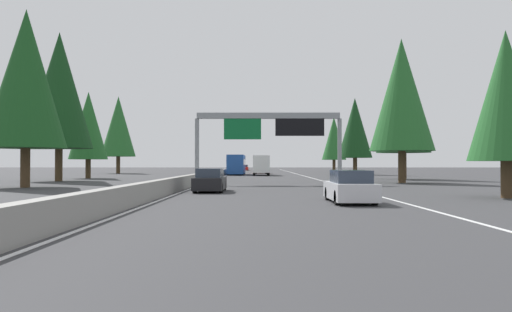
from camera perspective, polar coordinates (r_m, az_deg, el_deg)
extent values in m
plane|color=#38383A|center=(63.13, -4.28, -2.50)|extent=(320.00, 320.00, 0.00)
cube|color=gray|center=(83.09, -3.39, -1.81)|extent=(180.00, 0.56, 0.90)
cube|color=silver|center=(73.22, 5.38, -2.27)|extent=(160.00, 0.16, 0.01)
cube|color=silver|center=(73.09, -3.46, -2.28)|extent=(160.00, 0.16, 0.01)
cylinder|color=gray|center=(42.11, -6.96, 0.55)|extent=(0.36, 0.36, 5.65)
cylinder|color=gray|center=(42.36, 9.81, 0.55)|extent=(0.36, 0.36, 5.65)
cube|color=gray|center=(41.98, 1.45, 4.75)|extent=(0.50, 12.32, 0.50)
cube|color=#0C602D|center=(41.75, -1.60, 3.27)|extent=(0.12, 3.20, 1.90)
cube|color=black|center=(41.89, 5.17, 3.40)|extent=(0.16, 4.20, 1.50)
cube|color=silver|center=(22.44, 10.97, -4.05)|extent=(4.40, 1.80, 0.76)
cube|color=#2D3847|center=(22.20, 11.07, -2.37)|extent=(2.46, 1.51, 0.56)
cylinder|color=black|center=(23.71, 8.46, -4.39)|extent=(0.64, 0.22, 0.64)
cylinder|color=black|center=(23.99, 12.20, -4.34)|extent=(0.64, 0.22, 0.64)
cylinder|color=black|center=(20.93, 9.56, -4.85)|extent=(0.64, 0.22, 0.64)
cylinder|color=black|center=(21.24, 13.78, -4.78)|extent=(0.64, 0.22, 0.64)
cube|color=black|center=(30.67, -5.42, -3.21)|extent=(4.40, 1.80, 0.76)
cube|color=#2D3847|center=(30.43, -5.46, -1.98)|extent=(2.46, 1.51, 0.56)
cylinder|color=black|center=(32.16, -6.57, -3.47)|extent=(0.64, 0.22, 0.64)
cylinder|color=black|center=(32.01, -3.76, -3.49)|extent=(0.64, 0.22, 0.64)
cylinder|color=black|center=(29.37, -7.23, -3.72)|extent=(0.64, 0.22, 0.64)
cylinder|color=black|center=(29.21, -4.15, -3.74)|extent=(0.64, 0.22, 0.64)
cube|color=white|center=(72.11, 0.62, -0.95)|extent=(6.12, 2.40, 2.50)
cube|color=white|center=(76.36, 0.60, -1.18)|extent=(2.38, 2.30, 1.90)
cylinder|color=black|center=(76.21, -0.20, -1.89)|extent=(0.90, 0.28, 0.90)
cylinder|color=black|center=(76.22, 1.40, -1.89)|extent=(0.90, 0.28, 0.90)
cylinder|color=black|center=(70.43, -0.24, -1.97)|extent=(0.90, 0.28, 0.90)
cylinder|color=black|center=(70.44, 1.49, -1.97)|extent=(0.90, 0.28, 0.90)
cube|color=red|center=(85.29, 0.59, -1.44)|extent=(5.00, 1.95, 1.44)
cube|color=#2D3847|center=(82.98, 0.60, -1.28)|extent=(0.08, 1.48, 0.56)
cylinder|color=black|center=(86.99, 0.02, -1.83)|extent=(0.70, 0.24, 0.70)
cylinder|color=black|center=(87.00, 1.15, -1.83)|extent=(0.70, 0.24, 0.70)
cylinder|color=black|center=(83.59, 0.01, -1.87)|extent=(0.70, 0.24, 0.70)
cylinder|color=black|center=(83.60, 1.18, -1.87)|extent=(0.70, 0.24, 0.70)
cube|color=#1E4793|center=(76.92, -2.30, -0.99)|extent=(11.50, 2.50, 2.90)
cube|color=#2D3847|center=(76.92, -2.30, -0.72)|extent=(11.04, 2.55, 0.84)
cylinder|color=black|center=(81.00, -2.95, -1.80)|extent=(1.00, 0.30, 1.00)
cylinder|color=black|center=(80.91, -1.39, -1.80)|extent=(1.00, 0.30, 1.00)
cylinder|color=black|center=(72.97, -3.30, -1.89)|extent=(1.00, 0.30, 1.00)
cylinder|color=black|center=(72.86, -1.58, -1.90)|extent=(1.00, 0.30, 1.00)
cube|color=red|center=(122.56, -1.33, -1.48)|extent=(4.40, 1.80, 0.76)
cube|color=#2D3847|center=(122.34, -1.33, -1.17)|extent=(2.46, 1.51, 0.56)
cylinder|color=black|center=(124.00, -1.68, -1.57)|extent=(0.64, 0.22, 0.64)
cylinder|color=black|center=(123.95, -0.95, -1.57)|extent=(0.64, 0.22, 0.64)
cylinder|color=black|center=(121.18, -1.72, -1.58)|extent=(0.64, 0.22, 0.64)
cylinder|color=black|center=(121.14, -0.98, -1.58)|extent=(0.64, 0.22, 0.64)
cylinder|color=#4C3823|center=(27.91, 27.40, -2.47)|extent=(0.57, 0.57, 1.90)
cone|color=#236028|center=(28.12, 27.33, 6.37)|extent=(3.80, 3.80, 6.75)
cylinder|color=#4C3823|center=(46.43, 16.79, -1.24)|extent=(0.68, 0.68, 2.93)
cone|color=#236028|center=(46.86, 16.75, 6.93)|extent=(5.85, 5.85, 10.38)
cylinder|color=#4C3823|center=(56.88, 16.95, -1.13)|extent=(0.69, 0.69, 3.00)
cone|color=#143D19|center=(57.26, 16.91, 5.71)|extent=(6.00, 6.00, 10.64)
cylinder|color=#4C3823|center=(78.46, 11.58, -1.19)|extent=(0.65, 0.65, 2.69)
cone|color=#143D19|center=(78.67, 11.56, 3.28)|extent=(5.39, 5.39, 9.55)
cylinder|color=#4C3823|center=(104.74, 9.16, -1.15)|extent=(0.64, 0.64, 2.59)
cone|color=#236028|center=(104.88, 9.16, 2.07)|extent=(5.18, 5.18, 9.19)
cylinder|color=#4C3823|center=(39.67, -25.51, -1.26)|extent=(0.68, 0.68, 2.92)
cone|color=#194C1E|center=(40.17, -25.44, 8.25)|extent=(5.84, 5.84, 10.35)
cylinder|color=#4C3823|center=(52.45, -22.19, -0.96)|extent=(0.72, 0.72, 3.31)
cone|color=#143D19|center=(52.97, -22.14, 7.20)|extent=(6.61, 6.61, 11.72)
cylinder|color=#4C3823|center=(61.26, -19.14, -1.43)|extent=(0.61, 0.61, 2.29)
cone|color=#236028|center=(61.43, -19.12, 3.42)|extent=(4.57, 4.57, 8.10)
cylinder|color=#4C3823|center=(90.29, -15.91, -1.02)|extent=(0.69, 0.69, 3.05)
cone|color=#236028|center=(90.54, -15.89, 3.38)|extent=(6.11, 6.11, 10.83)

